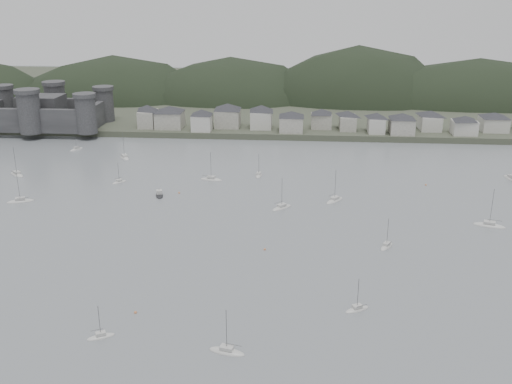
{
  "coord_description": "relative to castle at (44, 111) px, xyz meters",
  "views": [
    {
      "loc": [
        14.55,
        -110.52,
        71.49
      ],
      "look_at": [
        0.0,
        75.0,
        6.0
      ],
      "focal_mm": 40.62,
      "sensor_mm": 36.0,
      "label": 1
    }
  ],
  "objects": [
    {
      "name": "far_shore_land",
      "position": [
        120.0,
        115.2,
        -9.46
      ],
      "size": [
        900.0,
        250.0,
        3.0
      ],
      "primitive_type": "cube",
      "color": "#383D2D",
      "rests_on": "ground"
    },
    {
      "name": "mooring_buoys",
      "position": [
        109.31,
        -126.07,
        -10.81
      ],
      "size": [
        133.53,
        100.77,
        0.7
      ],
      "color": "#CF7945",
      "rests_on": "ground"
    },
    {
      "name": "ground",
      "position": [
        120.0,
        -179.8,
        -10.96
      ],
      "size": [
        900.0,
        900.0,
        0.0
      ],
      "primitive_type": "plane",
      "color": "slate",
      "rests_on": "ground"
    },
    {
      "name": "moored_fleet",
      "position": [
        107.86,
        -108.26,
        -10.79
      ],
      "size": [
        265.66,
        159.99,
        13.48
      ],
      "color": "beige",
      "rests_on": "ground"
    },
    {
      "name": "waterfront_town",
      "position": [
        170.59,
        3.54,
        -2.3
      ],
      "size": [
        451.48,
        28.46,
        12.92
      ],
      "color": "gray",
      "rests_on": "far_shore_land"
    },
    {
      "name": "motor_launch_far",
      "position": [
        83.77,
        -94.75,
        -10.67
      ],
      "size": [
        4.58,
        7.83,
        3.77
      ],
      "rotation": [
        0.0,
        0.0,
        3.42
      ],
      "color": "black",
      "rests_on": "ground"
    },
    {
      "name": "castle",
      "position": [
        0.0,
        0.0,
        0.0
      ],
      "size": [
        66.0,
        43.0,
        20.0
      ],
      "color": "#302F32",
      "rests_on": "far_shore_land"
    },
    {
      "name": "sailboat_lead",
      "position": [
        64.53,
        -80.85,
        -10.78
      ],
      "size": [
        5.61,
        5.9,
        8.48
      ],
      "rotation": [
        0.0,
        0.0,
        2.4
      ],
      "color": "beige",
      "rests_on": "ground"
    },
    {
      "name": "forested_ridge",
      "position": [
        124.83,
        89.6,
        -22.25
      ],
      "size": [
        851.55,
        103.94,
        102.57
      ],
      "color": "black",
      "rests_on": "ground"
    }
  ]
}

